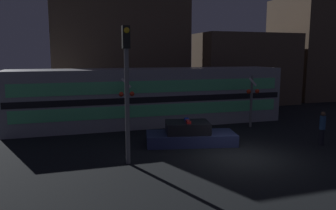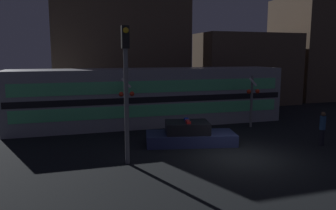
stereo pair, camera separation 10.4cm
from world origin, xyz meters
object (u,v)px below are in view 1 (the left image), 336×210
object	(u,v)px
police_car	(190,135)
traffic_light_corner	(127,82)
train	(150,97)
crossing_signal_near	(252,98)
pedestrian	(322,128)

from	to	relation	value
police_car	traffic_light_corner	bearing A→B (deg)	-137.45
train	traffic_light_corner	world-z (taller)	traffic_light_corner
train	crossing_signal_near	xyz separation A→B (m)	(5.83, -2.83, 0.06)
train	police_car	world-z (taller)	train
crossing_signal_near	traffic_light_corner	xyz separation A→B (m)	(-8.69, -4.67, 1.56)
train	traffic_light_corner	size ratio (longest dim) A/B	3.09
police_car	pedestrian	world-z (taller)	pedestrian
pedestrian	traffic_light_corner	distance (m)	10.15
crossing_signal_near	pedestrian	bearing A→B (deg)	-76.66
police_car	crossing_signal_near	size ratio (longest dim) A/B	1.47
police_car	crossing_signal_near	distance (m)	5.91
train	traffic_light_corner	distance (m)	8.19
crossing_signal_near	traffic_light_corner	distance (m)	9.99
pedestrian	police_car	bearing A→B (deg)	160.72
pedestrian	traffic_light_corner	size ratio (longest dim) A/B	0.30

